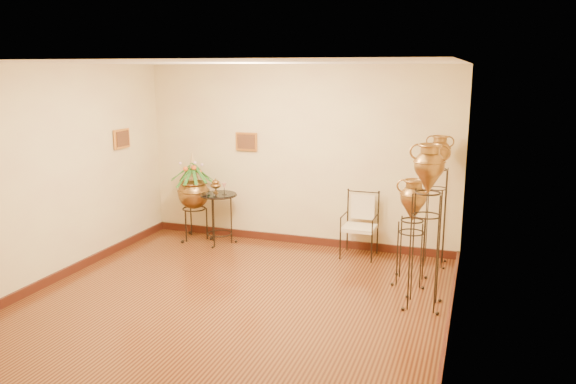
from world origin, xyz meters
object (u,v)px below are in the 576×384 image
(amphora_mid, at_px, (426,226))
(armchair, at_px, (359,225))
(side_table, at_px, (219,218))
(planter_urn, at_px, (193,190))
(amphora_tall, at_px, (437,199))

(amphora_mid, bearing_deg, armchair, 125.24)
(armchair, height_order, side_table, side_table)
(amphora_mid, height_order, armchair, amphora_mid)
(planter_urn, bearing_deg, amphora_tall, 0.00)
(planter_urn, bearing_deg, amphora_mid, -21.83)
(amphora_mid, height_order, side_table, amphora_mid)
(armchair, bearing_deg, amphora_mid, -54.03)
(amphora_mid, distance_m, planter_urn, 4.11)
(amphora_mid, relative_size, armchair, 2.04)
(planter_urn, relative_size, side_table, 1.43)
(planter_urn, relative_size, armchair, 1.54)
(planter_urn, height_order, armchair, planter_urn)
(planter_urn, height_order, side_table, planter_urn)
(amphora_tall, relative_size, amphora_mid, 0.96)
(amphora_mid, distance_m, armchair, 1.94)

